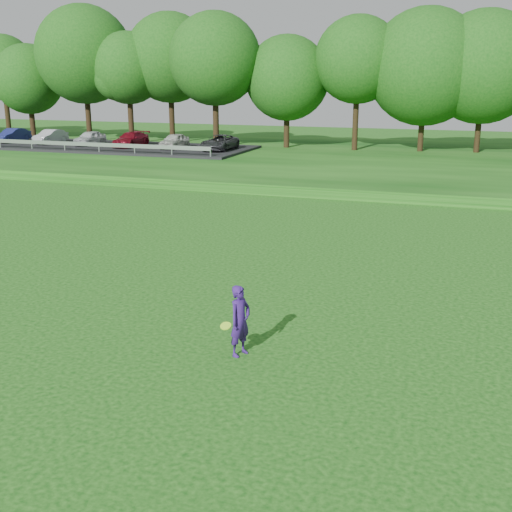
% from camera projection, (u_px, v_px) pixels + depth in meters
% --- Properties ---
extents(ground, '(140.00, 140.00, 0.00)m').
position_uv_depth(ground, '(235.00, 329.00, 16.86)').
color(ground, '#0B3D0C').
rests_on(ground, ground).
extents(berm, '(130.00, 30.00, 0.60)m').
position_uv_depth(berm, '(399.00, 162.00, 47.69)').
color(berm, '#0B3D0C').
rests_on(berm, ground).
extents(walking_path, '(130.00, 1.60, 0.04)m').
position_uv_depth(walking_path, '(366.00, 198.00, 35.04)').
color(walking_path, gray).
rests_on(walking_path, ground).
extents(treeline, '(104.00, 7.00, 15.00)m').
position_uv_depth(treeline, '(412.00, 54.00, 49.22)').
color(treeline, '#114810').
rests_on(treeline, berm).
extents(parking_lot, '(24.00, 9.00, 1.38)m').
position_uv_depth(parking_lot, '(116.00, 143.00, 53.83)').
color(parking_lot, black).
rests_on(parking_lot, berm).
extents(woman, '(0.73, 0.73, 1.73)m').
position_uv_depth(woman, '(240.00, 321.00, 15.09)').
color(woman, '#35176B').
rests_on(woman, ground).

